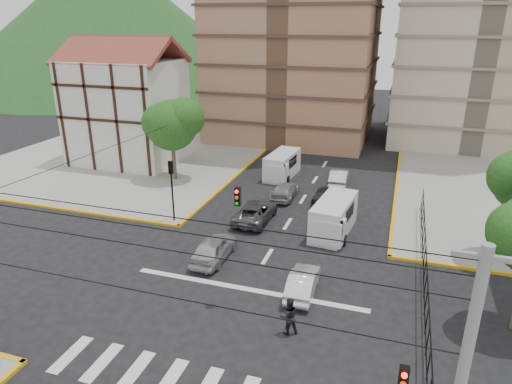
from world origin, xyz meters
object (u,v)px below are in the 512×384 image
at_px(van_left_lane, 281,166).
at_px(pedestrian_crosswalk, 289,316).
at_px(traffic_light_nw, 172,181).
at_px(car_white_front_right, 303,282).
at_px(car_silver_front_left, 214,248).
at_px(van_right_lane, 333,219).

distance_m(van_left_lane, pedestrian_crosswalk, 22.17).
bearing_deg(traffic_light_nw, van_left_lane, 68.29).
bearing_deg(car_white_front_right, car_silver_front_left, -19.98).
height_order(van_left_lane, pedestrian_crosswalk, van_left_lane).
bearing_deg(van_left_lane, car_silver_front_left, -84.78).
relative_size(car_silver_front_left, car_white_front_right, 1.11).
relative_size(traffic_light_nw, car_white_front_right, 1.15).
bearing_deg(pedestrian_crosswalk, van_right_lane, -121.89).
bearing_deg(van_right_lane, pedestrian_crosswalk, -84.94).
bearing_deg(van_left_lane, pedestrian_crosswalk, -69.19).
bearing_deg(traffic_light_nw, car_silver_front_left, -40.39).
xyz_separation_m(car_silver_front_left, car_white_front_right, (5.88, -1.91, -0.10)).
xyz_separation_m(van_left_lane, car_silver_front_left, (0.10, -15.96, -0.37)).
height_order(van_right_lane, car_silver_front_left, van_right_lane).
height_order(traffic_light_nw, van_right_lane, traffic_light_nw).
bearing_deg(traffic_light_nw, pedestrian_crosswalk, -41.18).
xyz_separation_m(traffic_light_nw, van_right_lane, (11.07, 1.55, -1.97)).
bearing_deg(van_left_lane, traffic_light_nw, -106.84).
xyz_separation_m(van_left_lane, car_white_front_right, (5.98, -17.87, -0.46)).
bearing_deg(van_right_lane, car_white_front_right, -86.34).
distance_m(car_silver_front_left, car_white_front_right, 6.19).
bearing_deg(traffic_light_nw, car_white_front_right, -29.31).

